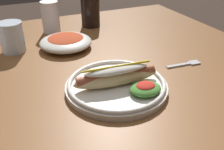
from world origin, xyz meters
TOP-DOWN VIEW (x-y plane):
  - dining_table at (0.00, 0.00)m, footprint 1.28×1.08m
  - hot_dog_plate at (0.03, -0.20)m, footprint 0.28×0.28m
  - fork at (0.29, -0.16)m, footprint 0.12×0.03m
  - soda_cup at (0.14, 0.34)m, footprint 0.08×0.08m
  - water_cup at (-0.21, 0.19)m, footprint 0.09×0.09m
  - extra_cup at (-0.04, 0.33)m, footprint 0.07×0.07m
  - side_bowl at (-0.03, 0.14)m, footprint 0.19×0.19m

SIDE VIEW (x-z plane):
  - dining_table at x=0.00m, z-range 0.28..1.02m
  - fork at x=0.29m, z-range 0.74..0.74m
  - hot_dog_plate at x=0.03m, z-range 0.72..0.80m
  - side_bowl at x=-0.03m, z-range 0.74..0.79m
  - water_cup at x=-0.21m, z-range 0.74..0.85m
  - extra_cup at x=-0.04m, z-range 0.74..0.87m
  - soda_cup at x=0.14m, z-range 0.74..0.88m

